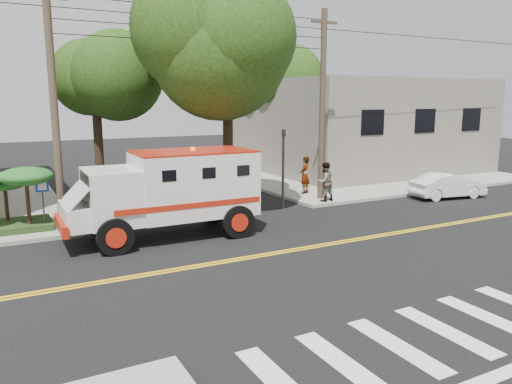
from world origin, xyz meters
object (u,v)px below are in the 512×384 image
parked_sedan (448,186)px  pedestrian_b (325,182)px  pedestrian_a (305,175)px  armored_truck (170,189)px

parked_sedan → pedestrian_b: bearing=84.5°
parked_sedan → pedestrian_a: pedestrian_a is taller
armored_truck → parked_sedan: size_ratio=1.78×
parked_sedan → pedestrian_a: bearing=67.9°
armored_truck → parked_sedan: 14.66m
pedestrian_a → pedestrian_b: size_ratio=1.02×
pedestrian_b → armored_truck: bearing=9.6°
parked_sedan → pedestrian_b: size_ratio=2.07×
pedestrian_a → pedestrian_b: bearing=50.4°
armored_truck → pedestrian_a: bearing=26.5°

